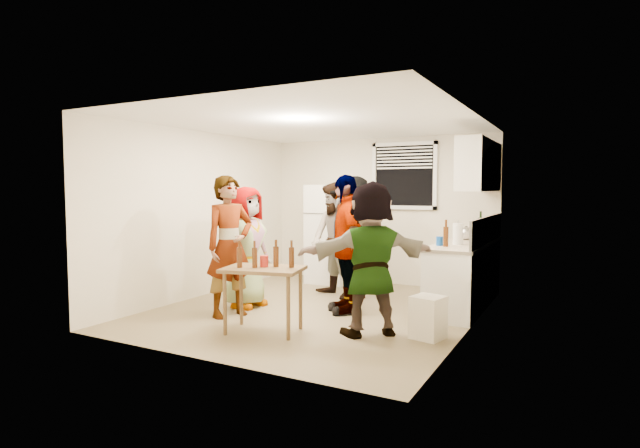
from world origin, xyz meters
The scene contains 23 objects.
room centered at (0.00, 0.00, 0.00)m, with size 4.00×4.50×2.50m, color silver, non-canonical shape.
window centered at (0.45, 2.21, 1.85)m, with size 1.12×0.10×1.06m, color white, non-canonical shape.
refrigerator centered at (-0.75, 1.88, 0.85)m, with size 0.70×0.70×1.70m, color white.
counter_lower centered at (1.70, 1.15, 0.43)m, with size 0.60×2.20×0.86m, color white.
countertop centered at (1.70, 1.15, 0.88)m, with size 0.64×2.22×0.04m, color beige.
backsplash centered at (1.99, 1.15, 1.08)m, with size 0.03×2.20×0.36m, color #B6B1A8.
upper_cabinets centered at (1.83, 1.35, 1.95)m, with size 0.34×1.60×0.70m, color white.
kettle centered at (1.65, 1.44, 0.90)m, with size 0.25×0.21×0.21m, color silver, non-canonical shape.
paper_towel centered at (1.68, 0.77, 0.90)m, with size 0.13×0.13×0.28m, color white.
wine_bottle centered at (1.75, 1.97, 0.90)m, with size 0.07×0.07×0.29m, color black.
beer_bottle_counter centered at (1.60, 0.45, 0.90)m, with size 0.07×0.07×0.25m, color #47230C.
blue_cup centered at (1.50, 0.54, 0.90)m, with size 0.09×0.09×0.12m, color #0E48AE.
picture_frame centered at (1.92, 1.53, 0.98)m, with size 0.02×0.18×0.15m, color #C7C64D.
trash_bin centered at (1.67, -0.56, 0.25)m, with size 0.32×0.32×0.46m, color white.
serving_table centered at (-0.05, -1.20, 0.00)m, with size 0.88×0.59×0.74m, color brown, non-canonical shape.
beer_bottle_table centered at (-0.13, -1.26, 0.74)m, with size 0.06×0.06×0.23m, color #47230C.
red_cup centered at (-0.07, -1.16, 0.74)m, with size 0.10×0.10×0.13m, color #B52219.
guest_grey centered at (-0.97, -0.28, 0.00)m, with size 0.81×1.66×0.53m, color gray.
guest_stripe centered at (-0.84, -0.81, 0.00)m, with size 0.66×1.80×0.43m, color #141933.
guest_back_left centered at (-0.13, 0.80, 0.00)m, with size 0.84×1.73×0.66m, color brown.
guest_back_right centered at (0.13, 0.85, 0.00)m, with size 1.17×1.82×0.67m, color #3D3D42.
guest_black centered at (0.39, 0.07, 0.00)m, with size 1.07×1.82×0.44m, color black.
guest_orange centered at (1.06, -0.72, 0.00)m, with size 1.59×1.72×0.51m, color #DC6C46.
Camera 1 is at (3.15, -5.84, 1.63)m, focal length 28.00 mm.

